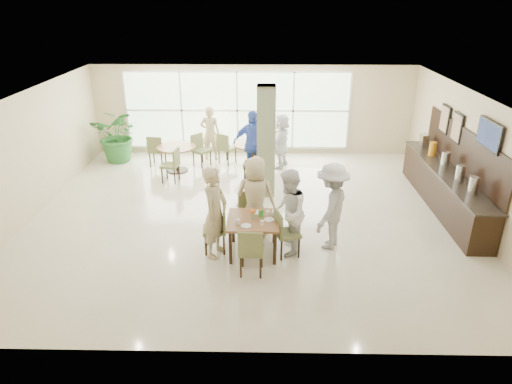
{
  "coord_description": "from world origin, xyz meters",
  "views": [
    {
      "loc": [
        0.37,
        -9.63,
        4.8
      ],
      "look_at": [
        0.2,
        -1.2,
        1.1
      ],
      "focal_mm": 32.0,
      "sensor_mm": 36.0,
      "label": 1
    }
  ],
  "objects_px": {
    "potted_plant": "(119,135)",
    "teen_far": "(255,197)",
    "round_table_left": "(177,152)",
    "teen_right": "(288,213)",
    "teen_standing": "(331,206)",
    "adult_a": "(252,145)",
    "adult_b": "(281,141)",
    "round_table_right": "(253,149)",
    "teen_left": "(215,212)",
    "buffet_counter": "(445,186)",
    "main_table": "(253,223)",
    "adult_standing": "(210,133)"
  },
  "relations": [
    {
      "from": "teen_left",
      "to": "teen_far",
      "type": "height_order",
      "value": "teen_left"
    },
    {
      "from": "main_table",
      "to": "adult_a",
      "type": "xyz_separation_m",
      "value": [
        -0.13,
        4.06,
        0.3
      ]
    },
    {
      "from": "main_table",
      "to": "round_table_right",
      "type": "bearing_deg",
      "value": 91.64
    },
    {
      "from": "buffet_counter",
      "to": "main_table",
      "type": "bearing_deg",
      "value": -153.91
    },
    {
      "from": "round_table_right",
      "to": "buffet_counter",
      "type": "height_order",
      "value": "buffet_counter"
    },
    {
      "from": "round_table_left",
      "to": "teen_left",
      "type": "xyz_separation_m",
      "value": [
        1.6,
        -4.61,
        0.35
      ]
    },
    {
      "from": "adult_standing",
      "to": "teen_right",
      "type": "bearing_deg",
      "value": 115.23
    },
    {
      "from": "round_table_left",
      "to": "buffet_counter",
      "type": "distance_m",
      "value": 7.25
    },
    {
      "from": "teen_left",
      "to": "adult_b",
      "type": "relative_size",
      "value": 1.14
    },
    {
      "from": "teen_right",
      "to": "adult_standing",
      "type": "height_order",
      "value": "teen_right"
    },
    {
      "from": "round_table_left",
      "to": "teen_right",
      "type": "distance_m",
      "value": 5.42
    },
    {
      "from": "main_table",
      "to": "round_table_left",
      "type": "relative_size",
      "value": 0.9
    },
    {
      "from": "round_table_left",
      "to": "main_table",
      "type": "bearing_deg",
      "value": -62.83
    },
    {
      "from": "round_table_right",
      "to": "adult_a",
      "type": "relative_size",
      "value": 0.59
    },
    {
      "from": "potted_plant",
      "to": "teen_right",
      "type": "relative_size",
      "value": 0.94
    },
    {
      "from": "teen_standing",
      "to": "round_table_right",
      "type": "bearing_deg",
      "value": -132.5
    },
    {
      "from": "main_table",
      "to": "round_table_right",
      "type": "relative_size",
      "value": 0.88
    },
    {
      "from": "round_table_left",
      "to": "adult_b",
      "type": "bearing_deg",
      "value": 7.82
    },
    {
      "from": "potted_plant",
      "to": "round_table_left",
      "type": "bearing_deg",
      "value": -23.92
    },
    {
      "from": "main_table",
      "to": "teen_left",
      "type": "xyz_separation_m",
      "value": [
        -0.73,
        -0.07,
        0.26
      ]
    },
    {
      "from": "main_table",
      "to": "teen_left",
      "type": "bearing_deg",
      "value": -174.37
    },
    {
      "from": "teen_far",
      "to": "adult_a",
      "type": "xyz_separation_m",
      "value": [
        -0.15,
        3.3,
        0.08
      ]
    },
    {
      "from": "teen_far",
      "to": "teen_standing",
      "type": "distance_m",
      "value": 1.59
    },
    {
      "from": "buffet_counter",
      "to": "teen_far",
      "type": "height_order",
      "value": "buffet_counter"
    },
    {
      "from": "round_table_left",
      "to": "potted_plant",
      "type": "distance_m",
      "value": 2.09
    },
    {
      "from": "teen_far",
      "to": "adult_b",
      "type": "xyz_separation_m",
      "value": [
        0.67,
        4.19,
        -0.07
      ]
    },
    {
      "from": "potted_plant",
      "to": "adult_standing",
      "type": "relative_size",
      "value": 0.98
    },
    {
      "from": "teen_far",
      "to": "adult_standing",
      "type": "bearing_deg",
      "value": -62.45
    },
    {
      "from": "round_table_left",
      "to": "potted_plant",
      "type": "relative_size",
      "value": 0.67
    },
    {
      "from": "adult_standing",
      "to": "teen_left",
      "type": "bearing_deg",
      "value": 101.4
    },
    {
      "from": "teen_far",
      "to": "adult_a",
      "type": "distance_m",
      "value": 3.31
    },
    {
      "from": "round_table_left",
      "to": "round_table_right",
      "type": "height_order",
      "value": "same"
    },
    {
      "from": "round_table_left",
      "to": "adult_b",
      "type": "distance_m",
      "value": 3.06
    },
    {
      "from": "buffet_counter",
      "to": "round_table_left",
      "type": "bearing_deg",
      "value": 161.4
    },
    {
      "from": "teen_standing",
      "to": "teen_right",
      "type": "bearing_deg",
      "value": -46.78
    },
    {
      "from": "potted_plant",
      "to": "teen_far",
      "type": "xyz_separation_m",
      "value": [
        4.25,
        -4.62,
        0.05
      ]
    },
    {
      "from": "round_table_right",
      "to": "teen_far",
      "type": "height_order",
      "value": "teen_far"
    },
    {
      "from": "round_table_right",
      "to": "teen_right",
      "type": "bearing_deg",
      "value": -80.28
    },
    {
      "from": "teen_standing",
      "to": "adult_a",
      "type": "xyz_separation_m",
      "value": [
        -1.68,
        3.77,
        0.06
      ]
    },
    {
      "from": "adult_a",
      "to": "main_table",
      "type": "bearing_deg",
      "value": -70.55
    },
    {
      "from": "potted_plant",
      "to": "adult_b",
      "type": "relative_size",
      "value": 1.02
    },
    {
      "from": "teen_left",
      "to": "teen_far",
      "type": "relative_size",
      "value": 1.05
    },
    {
      "from": "adult_b",
      "to": "round_table_right",
      "type": "bearing_deg",
      "value": -60.6
    },
    {
      "from": "teen_far",
      "to": "adult_b",
      "type": "distance_m",
      "value": 4.25
    },
    {
      "from": "main_table",
      "to": "teen_standing",
      "type": "distance_m",
      "value": 1.6
    },
    {
      "from": "main_table",
      "to": "round_table_right",
      "type": "xyz_separation_m",
      "value": [
        -0.14,
        4.84,
        -0.08
      ]
    },
    {
      "from": "buffet_counter",
      "to": "teen_left",
      "type": "relative_size",
      "value": 2.55
    },
    {
      "from": "adult_a",
      "to": "adult_b",
      "type": "height_order",
      "value": "adult_a"
    },
    {
      "from": "main_table",
      "to": "teen_standing",
      "type": "xyz_separation_m",
      "value": [
        1.55,
        0.3,
        0.24
      ]
    },
    {
      "from": "potted_plant",
      "to": "teen_far",
      "type": "bearing_deg",
      "value": -47.36
    }
  ]
}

